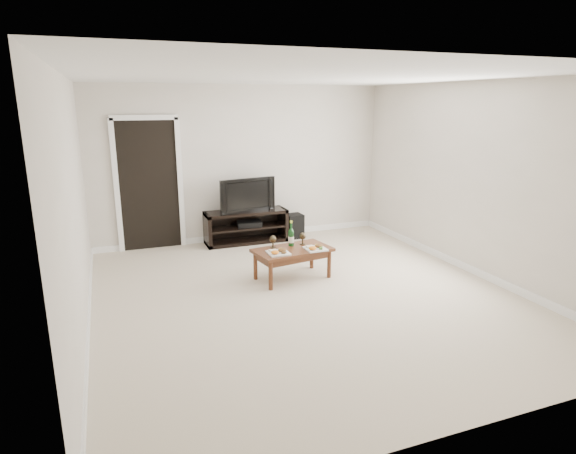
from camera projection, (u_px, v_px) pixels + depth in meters
The scene contains 14 objects.
floor at pixel (305, 295), 5.96m from camera, with size 5.50×5.50×0.00m, color beige.
back_wall at pixel (242, 164), 8.14m from camera, with size 5.00×0.04×2.60m, color beige.
ceiling at pixel (307, 74), 5.30m from camera, with size 5.00×5.50×0.04m, color white.
doorway at pixel (149, 186), 7.64m from camera, with size 0.90×0.02×2.05m, color black.
media_console at pixel (246, 227), 8.14m from camera, with size 1.38×0.45×0.55m, color black.
television at pixel (245, 194), 7.99m from camera, with size 0.98×0.13×0.56m, color black.
av_receiver at pixel (249, 224), 8.13m from camera, with size 0.40×0.30×0.08m, color black.
subwoofer at pixel (294, 226), 8.44m from camera, with size 0.28×0.28×0.42m, color black.
coffee_table at pixel (292, 264), 6.49m from camera, with size 1.02×0.56×0.42m, color #5A2E19.
plate_left at pixel (278, 251), 6.22m from camera, with size 0.27×0.27×0.07m, color white.
plate_right at pixel (315, 247), 6.39m from camera, with size 0.27×0.27×0.07m, color white.
wine_bottle at pixel (291, 233), 6.53m from camera, with size 0.07×0.07×0.35m, color #0E3613.
goblet_left at pixel (273, 242), 6.46m from camera, with size 0.09×0.09×0.17m, color #392F1F, non-canonical shape.
goblet_right at pixel (303, 238), 6.60m from camera, with size 0.09×0.09×0.17m, color #392F1F, non-canonical shape.
Camera 1 is at (-2.18, -5.11, 2.34)m, focal length 30.00 mm.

